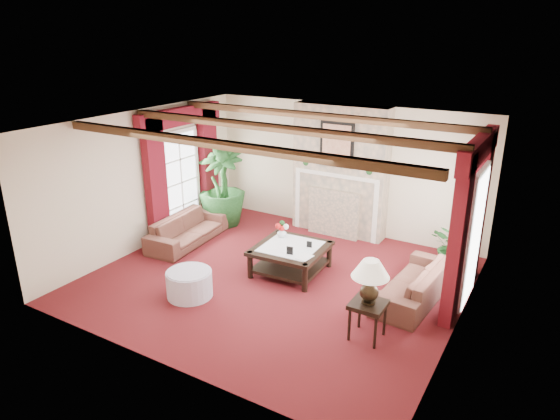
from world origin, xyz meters
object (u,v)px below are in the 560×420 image
Objects in this scene: sofa_right at (415,277)px; potted_palm at (223,202)px; coffee_table at (291,259)px; side_table at (367,320)px; ottoman at (189,284)px; sofa_left at (187,225)px.

potted_palm is at bearing -98.75° from sofa_right.
coffee_table is 2.17× the size of side_table.
ottoman is at bearing -124.93° from coffee_table.
side_table is at bearing -35.37° from coffee_table.
coffee_table is 1.86m from ottoman.
side_table is 0.75× the size of ottoman.
coffee_table is (2.45, -1.30, -0.26)m from potted_palm.
sofa_right is 2.69× the size of ottoman.
side_table is at bearing 7.04° from ottoman.
side_table is at bearing -5.24° from sofa_right.
sofa_right reaches higher than ottoman.
sofa_left reaches higher than coffee_table.
potted_palm reaches higher than ottoman.
sofa_right reaches higher than side_table.
sofa_left is 1.21m from potted_palm.
sofa_right is 1.66× the size of coffee_table.
potted_palm is 1.59× the size of coffee_table.
sofa_left is at bearing -90.03° from potted_palm.
sofa_right is 2.18m from coffee_table.
potted_palm is (0.00, 1.21, 0.13)m from sofa_left.
coffee_table is at bearing -96.62° from sofa_left.
sofa_right is 1.04× the size of potted_palm.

